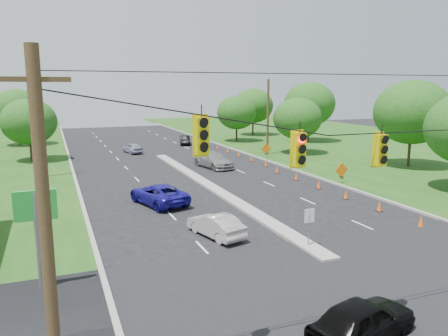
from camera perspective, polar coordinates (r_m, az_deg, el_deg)
name	(u,v)px	position (r m, az deg, el deg)	size (l,w,h in m)	color
ground	(394,301)	(18.55, 21.31, -15.89)	(160.00, 160.00, 0.00)	black
cross_street	(394,301)	(18.55, 21.31, -15.89)	(160.00, 14.00, 0.02)	black
curb_left	(74,175)	(42.75, -19.01, -0.90)	(0.25, 110.00, 0.16)	gray
curb_right	(268,162)	(47.95, 5.82, 0.81)	(0.25, 110.00, 0.16)	gray
median	(209,187)	(35.88, -1.96, -2.43)	(1.00, 34.00, 0.18)	gray
median_sign	(309,220)	(22.41, 11.09, -6.73)	(0.55, 0.06, 2.05)	gray
signal_span	(425,179)	(16.27, 24.72, -1.28)	(25.60, 0.32, 9.00)	#422D1C
utility_pole_far_left	(42,128)	(42.11, -22.65, 4.89)	(0.28, 0.28, 9.00)	#422D1C
utility_pole_far_right	(268,117)	(52.94, 5.74, 6.63)	(0.28, 0.28, 9.00)	#422D1C
cone_1	(421,221)	(28.00, 24.33, -6.36)	(0.32, 0.32, 0.70)	#FF5A13
cone_2	(379,206)	(30.42, 19.62, -4.74)	(0.32, 0.32, 0.70)	#FF5A13
cone_3	(346,194)	(33.04, 15.65, -3.33)	(0.32, 0.32, 0.70)	#FF5A13
cone_4	(319,185)	(35.80, 12.28, -2.12)	(0.32, 0.32, 0.70)	#FF5A13
cone_5	(296,176)	(38.69, 9.41, -1.08)	(0.32, 0.32, 0.70)	#FF5A13
cone_6	(277,169)	(41.67, 6.95, -0.19)	(0.32, 0.32, 0.70)	#FF5A13
cone_7	(266,163)	(44.99, 5.50, 0.63)	(0.32, 0.32, 0.70)	#FF5A13
cone_8	(251,158)	(48.09, 3.61, 1.29)	(0.32, 0.32, 0.70)	#FF5A13
cone_9	(239,154)	(51.24, 1.95, 1.88)	(0.32, 0.32, 0.70)	#FF5A13
cone_10	(228,150)	(54.43, 0.48, 2.39)	(0.32, 0.32, 0.70)	#FF5A13
cone_11	(218,146)	(57.66, -0.82, 2.85)	(0.32, 0.32, 0.70)	#FF5A13
cone_12	(209,143)	(60.92, -1.99, 3.25)	(0.32, 0.32, 0.70)	#FF5A13
cone_13	(201,140)	(64.21, -3.04, 3.62)	(0.32, 0.32, 0.70)	#FF5A13
work_sign_1	(341,171)	(38.09, 15.10, -0.35)	(1.27, 0.58, 1.37)	black
work_sign_2	(266,149)	(49.86, 5.51, 2.46)	(1.27, 0.58, 1.37)	black
tree_5	(29,122)	(52.14, -24.14, 5.53)	(5.88, 5.88, 6.86)	black
tree_6	(17,110)	(67.17, -25.39, 6.88)	(6.72, 6.72, 7.84)	black
tree_8	(412,112)	(47.90, 23.37, 6.72)	(7.56, 7.56, 8.82)	black
tree_9	(297,118)	(53.78, 9.57, 6.42)	(5.88, 5.88, 6.86)	black
tree_10	(309,104)	(66.41, 11.10, 8.19)	(7.56, 7.56, 8.82)	black
tree_11	(253,106)	(74.14, 3.82, 8.10)	(6.72, 6.72, 7.84)	black
tree_12	(237,113)	(65.33, 1.67, 7.26)	(5.88, 5.88, 6.86)	black
black_sedan	(362,320)	(15.39, 17.62, -18.41)	(1.68, 4.17, 1.42)	black
white_sedan	(216,225)	(23.94, -1.10, -7.46)	(1.36, 3.89, 1.28)	#C2B1B4
blue_pickup	(158,194)	(30.69, -8.56, -3.38)	(2.40, 5.21, 1.45)	#1B128F
silver_car_far	(213,160)	(44.20, -1.39, 1.08)	(2.23, 5.49, 1.59)	gray
silver_car_oncoming	(133,148)	(55.10, -11.84, 2.57)	(1.50, 3.73, 1.27)	#9A95B3
dark_car_receding	(185,140)	(62.27, -5.14, 3.64)	(1.35, 3.88, 1.28)	black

